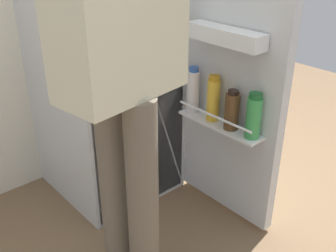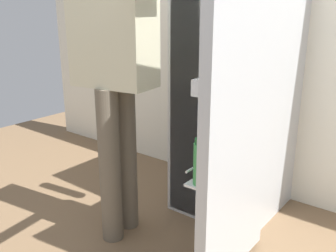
{
  "view_description": "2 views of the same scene",
  "coord_description": "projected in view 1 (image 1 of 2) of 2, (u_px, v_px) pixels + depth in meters",
  "views": [
    {
      "loc": [
        -1.08,
        -1.18,
        1.4
      ],
      "look_at": [
        -0.04,
        0.01,
        0.6
      ],
      "focal_mm": 42.86,
      "sensor_mm": 36.0,
      "label": 1
    },
    {
      "loc": [
        1.07,
        -1.5,
        1.28
      ],
      "look_at": [
        -0.11,
        0.01,
        0.67
      ],
      "focal_mm": 39.97,
      "sensor_mm": 36.0,
      "label": 2
    }
  ],
  "objects": [
    {
      "name": "refrigerator",
      "position": [
        112.0,
        34.0,
        2.01
      ],
      "size": [
        0.66,
        1.21,
        1.81
      ],
      "color": "silver",
      "rests_on": "ground_plane"
    },
    {
      "name": "ground_plane",
      "position": [
        174.0,
        228.0,
        2.06
      ],
      "size": [
        5.74,
        5.74,
        0.0
      ],
      "primitive_type": "plane",
      "color": "brown"
    },
    {
      "name": "person",
      "position": [
        122.0,
        37.0,
        1.28
      ],
      "size": [
        0.63,
        0.72,
        1.77
      ],
      "color": "#665B4C",
      "rests_on": "ground_plane"
    }
  ]
}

